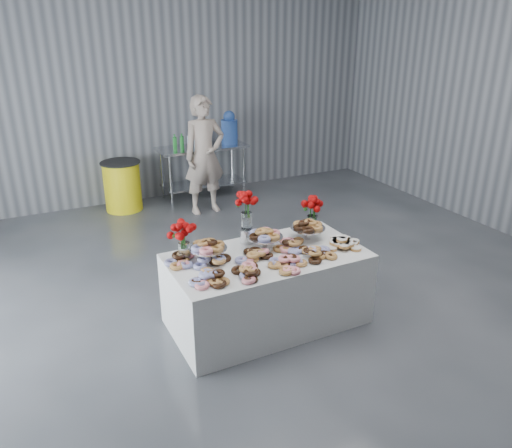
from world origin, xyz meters
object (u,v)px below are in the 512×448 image
Objects in this scene: person at (205,155)px; display_table at (267,289)px; water_jug at (229,129)px; prep_table at (203,162)px; trash_barrel at (122,186)px.

display_table is at bearing -103.87° from person.
water_jug is at bearing 71.59° from display_table.
prep_table is 2.71× the size of water_jug.
prep_table is at bearing 0.00° from trash_barrel.
prep_table is at bearing 180.00° from water_jug.
person is 1.44m from trash_barrel.
prep_table is (0.81, 3.93, 0.24)m from display_table.
water_jug reaches higher than trash_barrel.
person is at bearing -107.50° from prep_table.
water_jug is 0.70× the size of trash_barrel.
person is at bearing 79.61° from display_table.
trash_barrel is at bearing 180.00° from water_jug.
person reaches higher than trash_barrel.
display_table is 4.02m from prep_table.
prep_table is 0.73m from water_jug.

